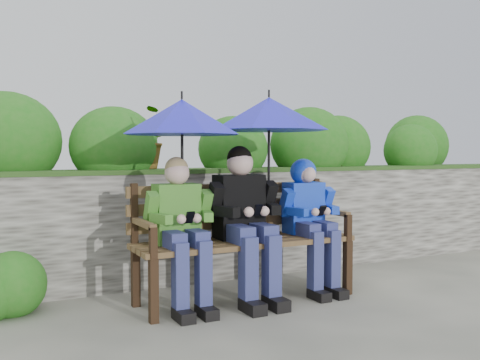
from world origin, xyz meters
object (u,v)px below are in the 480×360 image
boy_middle (245,216)px  boy_right (309,212)px  boy_left (181,224)px  umbrella_right (269,114)px  park_bench (241,232)px  umbrella_left (182,117)px

boy_middle → boy_right: bearing=2.1°
boy_right → boy_middle: bearing=-177.9°
boy_left → umbrella_right: bearing=4.2°
boy_left → boy_middle: (0.53, -0.01, 0.04)m
park_bench → boy_left: (-0.55, -0.08, 0.11)m
umbrella_left → umbrella_right: (0.75, -0.00, 0.05)m
park_bench → boy_middle: 0.17m
boy_left → umbrella_left: umbrella_left is taller
boy_right → umbrella_left: bearing=177.7°
boy_right → umbrella_left: (-1.12, 0.04, 0.77)m
park_bench → umbrella_right: size_ratio=1.83×
boy_middle → boy_right: (0.62, 0.02, -0.00)m
park_bench → umbrella_right: umbrella_right is taller
park_bench → umbrella_right: 0.99m
park_bench → umbrella_left: bearing=-177.1°
boy_right → umbrella_left: umbrella_left is taller
boy_left → park_bench: bearing=8.8°
boy_right → umbrella_left: size_ratio=1.21×
umbrella_left → boy_right: bearing=-2.3°
boy_left → umbrella_left: bearing=60.4°
umbrella_left → boy_middle: bearing=-7.7°
boy_middle → umbrella_right: bearing=14.7°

